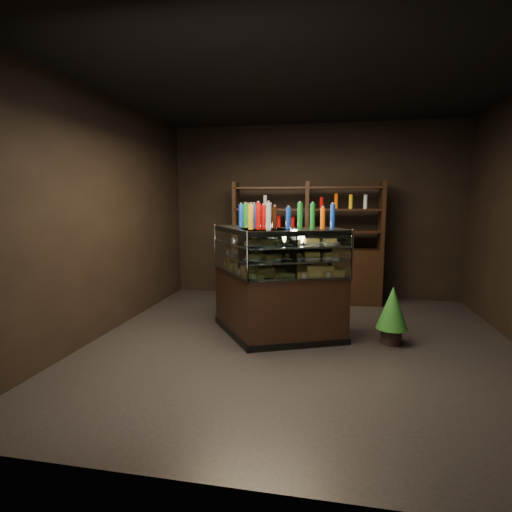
{
  "coord_description": "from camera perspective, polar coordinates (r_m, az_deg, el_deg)",
  "views": [
    {
      "loc": [
        0.33,
        -4.6,
        1.7
      ],
      "look_at": [
        -0.57,
        0.09,
        1.03
      ],
      "focal_mm": 28.0,
      "sensor_mm": 36.0,
      "label": 1
    }
  ],
  "objects": [
    {
      "name": "back_shelving",
      "position": [
        6.75,
        7.18,
        -1.42
      ],
      "size": [
        2.46,
        0.54,
        2.0
      ],
      "rotation": [
        0.0,
        0.0,
        0.05
      ],
      "color": "black",
      "rests_on": "ground"
    },
    {
      "name": "ground",
      "position": [
        4.91,
        6.49,
        -12.34
      ],
      "size": [
        5.0,
        5.0,
        0.0
      ],
      "primitive_type": "plane",
      "color": "black",
      "rests_on": "ground"
    },
    {
      "name": "food_display",
      "position": [
        4.88,
        2.3,
        0.11
      ],
      "size": [
        1.51,
        1.06,
        0.43
      ],
      "color": "gold",
      "rests_on": "display_case"
    },
    {
      "name": "display_case",
      "position": [
        5.0,
        2.29,
        -6.39
      ],
      "size": [
        1.84,
        1.4,
        1.38
      ],
      "rotation": [
        0.0,
        0.0,
        -0.3
      ],
      "color": "black",
      "rests_on": "ground"
    },
    {
      "name": "potted_conifer",
      "position": [
        5.03,
        18.92,
        -6.87
      ],
      "size": [
        0.37,
        0.37,
        0.79
      ],
      "rotation": [
        0.0,
        0.0,
        0.31
      ],
      "color": "black",
      "rests_on": "ground"
    },
    {
      "name": "bottles_top",
      "position": [
        4.85,
        2.37,
        5.67
      ],
      "size": [
        1.34,
        0.92,
        0.3
      ],
      "color": "yellow",
      "rests_on": "display_case"
    },
    {
      "name": "room_shell",
      "position": [
        4.62,
        6.87,
        10.89
      ],
      "size": [
        5.02,
        5.02,
        3.01
      ],
      "color": "black",
      "rests_on": "ground"
    }
  ]
}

